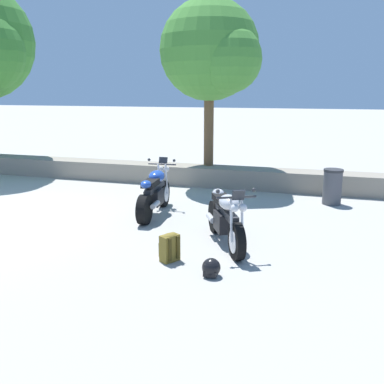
% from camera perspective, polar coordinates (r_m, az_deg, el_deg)
% --- Properties ---
extents(stone_wall, '(36.00, 0.80, 0.55)m').
position_cam_1_polar(stone_wall, '(13.89, -12.59, 2.93)').
color(stone_wall, gray).
rests_on(stone_wall, ground).
extents(motorcycle_blue_near_left, '(0.67, 2.07, 1.18)m').
position_cam_1_polar(motorcycle_blue_near_left, '(9.56, -4.92, -0.14)').
color(motorcycle_blue_near_left, black).
rests_on(motorcycle_blue_near_left, ground).
extents(motorcycle_silver_centre, '(1.14, 1.91, 1.18)m').
position_cam_1_polar(motorcycle_silver_centre, '(7.66, 4.50, -3.55)').
color(motorcycle_silver_centre, black).
rests_on(motorcycle_silver_centre, ground).
extents(rider_backpack, '(0.34, 0.35, 0.47)m').
position_cam_1_polar(rider_backpack, '(7.02, -2.99, -7.21)').
color(rider_backpack, brown).
rests_on(rider_backpack, ground).
extents(rider_helmet, '(0.28, 0.28, 0.28)m').
position_cam_1_polar(rider_helmet, '(6.49, 2.54, -9.97)').
color(rider_helmet, black).
rests_on(rider_helmet, ground).
extents(leafy_tree_mid_right, '(2.92, 2.78, 4.62)m').
position_cam_1_polar(leafy_tree_mid_right, '(12.46, 2.83, 17.93)').
color(leafy_tree_mid_right, brown).
rests_on(leafy_tree_mid_right, stone_wall).
extents(trash_bin, '(0.46, 0.46, 0.86)m').
position_cam_1_polar(trash_bin, '(10.94, 18.04, 0.68)').
color(trash_bin, '#4C4C51').
rests_on(trash_bin, ground).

